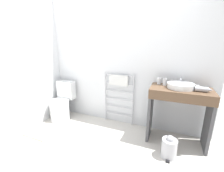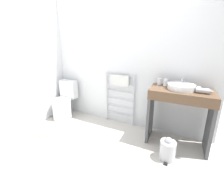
% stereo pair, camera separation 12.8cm
% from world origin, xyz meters
% --- Properties ---
extents(ground_plane, '(12.00, 12.00, 0.00)m').
position_xyz_m(ground_plane, '(0.00, 0.00, 0.00)').
color(ground_plane, beige).
extents(wall_back, '(3.07, 0.12, 2.49)m').
position_xyz_m(wall_back, '(0.00, 1.28, 1.24)').
color(wall_back, silver).
rests_on(wall_back, ground_plane).
extents(wall_side, '(0.12, 1.83, 2.49)m').
position_xyz_m(wall_side, '(-1.48, 0.61, 1.24)').
color(wall_side, silver).
rests_on(wall_side, ground_plane).
extents(toilet, '(0.38, 0.51, 0.76)m').
position_xyz_m(toilet, '(-1.16, 0.90, 0.30)').
color(toilet, white).
rests_on(toilet, ground_plane).
extents(towel_radiator, '(0.57, 0.06, 0.98)m').
position_xyz_m(towel_radiator, '(-0.04, 1.18, 0.69)').
color(towel_radiator, silver).
rests_on(towel_radiator, ground_plane).
extents(vanity_counter, '(0.84, 0.45, 0.87)m').
position_xyz_m(vanity_counter, '(0.98, 0.95, 0.58)').
color(vanity_counter, brown).
rests_on(vanity_counter, ground_plane).
extents(sink_basin, '(0.37, 0.37, 0.07)m').
position_xyz_m(sink_basin, '(0.97, 0.98, 0.91)').
color(sink_basin, white).
rests_on(sink_basin, vanity_counter).
extents(faucet, '(0.02, 0.10, 0.12)m').
position_xyz_m(faucet, '(0.97, 1.14, 0.95)').
color(faucet, silver).
rests_on(faucet, vanity_counter).
extents(cup_near_wall, '(0.06, 0.06, 0.10)m').
position_xyz_m(cup_near_wall, '(0.66, 1.10, 0.92)').
color(cup_near_wall, white).
rests_on(cup_near_wall, vanity_counter).
extents(cup_near_edge, '(0.06, 0.06, 0.11)m').
position_xyz_m(cup_near_edge, '(0.75, 1.07, 0.92)').
color(cup_near_edge, white).
rests_on(cup_near_edge, vanity_counter).
extents(hair_dryer, '(0.21, 0.16, 0.07)m').
position_xyz_m(hair_dryer, '(1.23, 0.92, 0.90)').
color(hair_dryer, '#B7B7BC').
rests_on(hair_dryer, vanity_counter).
extents(trash_bin, '(0.20, 0.23, 0.33)m').
position_xyz_m(trash_bin, '(0.91, 0.57, 0.14)').
color(trash_bin, '#B7B7BC').
rests_on(trash_bin, ground_plane).
extents(bath_mat, '(0.56, 0.36, 0.01)m').
position_xyz_m(bath_mat, '(-1.21, 0.33, 0.01)').
color(bath_mat, gray).
rests_on(bath_mat, ground_plane).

